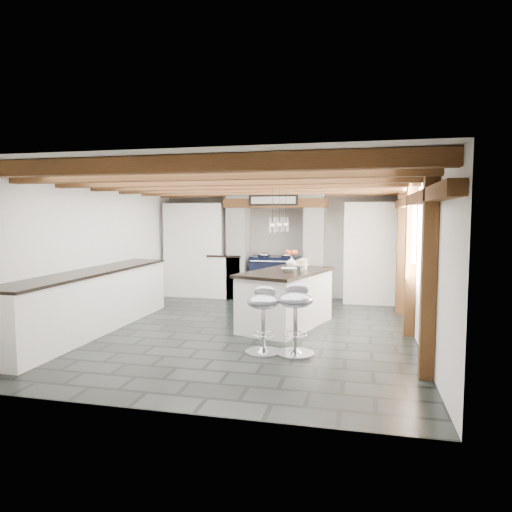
% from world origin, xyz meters
% --- Properties ---
extents(ground, '(6.00, 6.00, 0.00)m').
position_xyz_m(ground, '(0.00, 0.00, 0.00)').
color(ground, black).
rests_on(ground, ground).
extents(room_shell, '(6.00, 6.03, 6.00)m').
position_xyz_m(room_shell, '(-0.61, 1.42, 1.07)').
color(room_shell, white).
rests_on(room_shell, ground).
extents(range_cooker, '(1.00, 0.63, 0.99)m').
position_xyz_m(range_cooker, '(0.00, 2.68, 0.47)').
color(range_cooker, black).
rests_on(range_cooker, ground).
extents(kitchen_island, '(1.43, 1.98, 1.18)m').
position_xyz_m(kitchen_island, '(0.60, 0.36, 0.45)').
color(kitchen_island, white).
rests_on(kitchen_island, ground).
extents(bar_stool_near, '(0.49, 0.49, 0.89)m').
position_xyz_m(bar_stool_near, '(0.94, -1.07, 0.55)').
color(bar_stool_near, silver).
rests_on(bar_stool_near, ground).
extents(bar_stool_far, '(0.46, 0.46, 0.85)m').
position_xyz_m(bar_stool_far, '(0.54, -1.10, 0.53)').
color(bar_stool_far, silver).
rests_on(bar_stool_far, ground).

